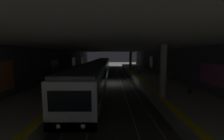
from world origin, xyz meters
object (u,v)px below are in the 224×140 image
at_px(metro_train, 100,70).
at_px(bench_right_mid, 76,68).
at_px(suitcase_rolling, 69,78).
at_px(backpack_on_floor, 189,91).
at_px(pillar_near, 163,71).
at_px(bench_right_near, 69,71).
at_px(person_waiting_near, 67,70).
at_px(bench_left_mid, 169,76).
at_px(pillar_far, 131,60).
at_px(person_walking_mid, 139,69).

height_order(metro_train, bench_right_mid, metro_train).
height_order(suitcase_rolling, backpack_on_floor, suitcase_rolling).
height_order(pillar_near, bench_right_near, pillar_near).
xyz_separation_m(bench_right_near, person_waiting_near, (-2.70, -0.47, 0.36)).
bearing_deg(bench_right_mid, pillar_near, -148.11).
xyz_separation_m(bench_right_near, backpack_on_floor, (-14.15, -16.00, -0.32)).
bearing_deg(person_waiting_near, pillar_near, -135.76).
bearing_deg(bench_right_near, bench_left_mid, -111.25).
xyz_separation_m(pillar_far, bench_left_mid, (-11.86, -4.18, -1.75)).
distance_m(pillar_near, bench_left_mid, 9.91).
height_order(bench_left_mid, suitcase_rolling, suitcase_rolling).
xyz_separation_m(person_waiting_near, backpack_on_floor, (-11.45, -15.52, -0.68)).
bearing_deg(bench_right_near, metro_train, -110.56).
height_order(bench_right_near, suitcase_rolling, suitcase_rolling).
bearing_deg(bench_right_near, pillar_far, -67.92).
relative_size(bench_right_near, backpack_on_floor, 4.25).
bearing_deg(metro_train, pillar_near, -153.39).
xyz_separation_m(pillar_far, person_walking_mid, (-5.62, -0.94, -1.39)).
bearing_deg(pillar_near, person_walking_mid, -3.58).
height_order(pillar_near, person_walking_mid, pillar_near).
xyz_separation_m(pillar_near, backpack_on_floor, (1.30, -3.11, -2.08)).
bearing_deg(pillar_far, person_walking_mid, -170.48).
height_order(pillar_near, bench_right_mid, pillar_near).
height_order(pillar_far, bench_right_mid, pillar_far).
xyz_separation_m(metro_train, bench_left_mid, (-4.26, -10.73, -0.45)).
height_order(person_waiting_near, suitcase_rolling, person_waiting_near).
bearing_deg(bench_right_mid, person_walking_mid, -112.22).
bearing_deg(person_waiting_near, bench_right_near, 9.93).
distance_m(suitcase_rolling, backpack_on_floor, 15.24).
height_order(pillar_far, bench_left_mid, pillar_far).
xyz_separation_m(pillar_near, suitcase_rolling, (8.05, 10.55, -1.95)).
distance_m(metro_train, bench_right_mid, 9.93).
xyz_separation_m(person_waiting_near, suitcase_rolling, (-4.69, -1.87, -0.56)).
xyz_separation_m(person_walking_mid, backpack_on_floor, (-13.76, -2.17, -0.69)).
bearing_deg(person_walking_mid, pillar_far, 9.52).
xyz_separation_m(pillar_near, person_waiting_near, (12.75, 12.41, -1.39)).
relative_size(bench_right_mid, backpack_on_floor, 4.25).
bearing_deg(pillar_far, bench_right_near, 112.08).
height_order(pillar_far, bench_right_near, pillar_far).
xyz_separation_m(metro_train, person_waiting_near, (-0.33, 5.86, -0.09)).
xyz_separation_m(bench_left_mid, person_waiting_near, (3.93, 16.60, 0.36)).
bearing_deg(person_waiting_near, suitcase_rolling, -158.32).
height_order(pillar_near, bench_left_mid, pillar_near).
distance_m(person_waiting_near, backpack_on_floor, 19.30).
distance_m(pillar_far, bench_right_mid, 13.00).
bearing_deg(metro_train, bench_right_mid, 39.70).
bearing_deg(pillar_near, backpack_on_floor, -67.35).
height_order(pillar_near, pillar_far, same).
relative_size(bench_right_mid, suitcase_rolling, 1.80).
relative_size(pillar_far, bench_right_mid, 2.68).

